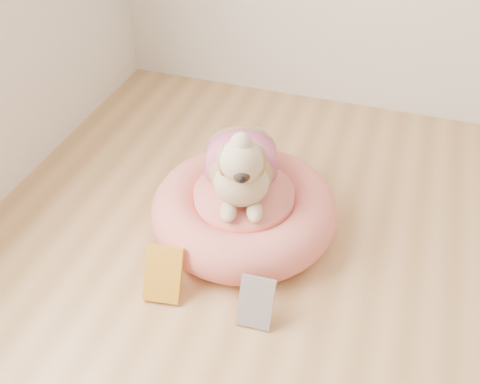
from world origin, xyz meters
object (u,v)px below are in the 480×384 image
(book_yellow, at_px, (163,274))
(book_white, at_px, (256,302))
(pet_bed, at_px, (244,210))
(dog, at_px, (242,152))

(book_yellow, bearing_deg, book_white, -10.67)
(book_white, bearing_deg, pet_bed, 109.80)
(pet_bed, height_order, dog, dog)
(dog, height_order, book_yellow, dog)
(dog, relative_size, book_white, 2.67)
(pet_bed, bearing_deg, book_white, -67.03)
(pet_bed, bearing_deg, book_yellow, -112.16)
(pet_bed, xyz_separation_m, book_yellow, (-0.17, -0.41, -0.00))
(book_yellow, relative_size, book_white, 1.10)
(pet_bed, distance_m, book_white, 0.46)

